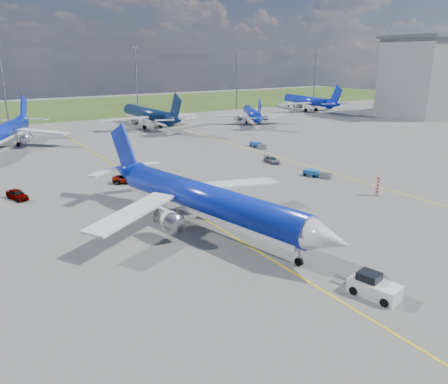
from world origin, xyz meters
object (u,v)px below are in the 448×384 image
pushback_tug (373,287)px  main_airliner (207,229)px  bg_jet_ene (307,110)px  baggage_tug_w (316,174)px  service_car_a (17,194)px  warning_post (378,186)px  bg_jet_n (149,127)px  service_car_c (272,160)px  bg_jet_ne (252,123)px  bg_jet_nnw (3,149)px  baggage_tug_e (258,145)px  service_car_b (128,179)px

pushback_tug → main_airliner: bearing=88.6°
bg_jet_ene → baggage_tug_w: size_ratio=7.76×
pushback_tug → service_car_a: bearing=102.1°
warning_post → pushback_tug: size_ratio=0.51×
bg_jet_n → service_car_c: 54.10m
bg_jet_ne → bg_jet_nnw: bearing=30.4°
bg_jet_n → baggage_tug_w: 66.05m
warning_post → baggage_tug_w: (-0.16, 12.34, -1.00)m
main_airliner → baggage_tug_e: 49.26m
bg_jet_nnw → service_car_b: bearing=-45.8°
main_airliner → pushback_tug: size_ratio=6.75×
baggage_tug_e → bg_jet_ene: bearing=41.2°
bg_jet_ene → baggage_tug_e: bg_jet_ene is taller
bg_jet_ene → service_car_a: (-108.90, -58.82, 0.72)m
warning_post → bg_jet_ene: bg_jet_ene is taller
main_airliner → pushback_tug: 20.77m
bg_jet_ne → pushback_tug: bearing=87.9°
pushback_tug → service_car_b: 44.29m
bg_jet_n → bg_jet_ne: (29.92, -9.14, 0.00)m
service_car_c → baggage_tug_w: service_car_c is taller
main_airliner → bg_jet_ene: bearing=29.9°
main_airliner → service_car_c: 35.21m
bg_jet_n → bg_jet_ne: bearing=161.7°
bg_jet_ene → main_airliner: bearing=49.1°
bg_jet_n → service_car_b: bg_jet_n is taller
warning_post → bg_jet_ene: bearing=52.7°
bg_jet_n → service_car_a: (-42.07, -52.35, 0.72)m
warning_post → bg_jet_ene: (64.51, 84.84, -1.50)m
bg_jet_ne → warning_post: bearing=96.2°
warning_post → service_car_b: size_ratio=0.59×
service_car_a → baggage_tug_w: 46.29m
bg_jet_ne → service_car_c: size_ratio=7.64×
service_car_a → bg_jet_n: bearing=33.3°
bg_jet_n → pushback_tug: bg_jet_n is taller
bg_jet_nnw → bg_jet_ne: bg_jet_nnw is taller
baggage_tug_e → bg_jet_n: bearing=104.4°
main_airliner → service_car_c: size_ratio=9.50×
service_car_a → main_airliner: bearing=-72.7°
bg_jet_nnw → bg_jet_ene: size_ratio=1.02×
bg_jet_ne → service_car_b: bearing=65.9°
baggage_tug_w → baggage_tug_e: (6.63, 25.44, 0.01)m
bg_jet_ene → baggage_tug_w: (-64.67, -72.50, 0.50)m
bg_jet_ne → service_car_c: bg_jet_ne is taller
pushback_tug → service_car_c: size_ratio=1.41×
baggage_tug_w → service_car_b: bearing=130.0°
bg_jet_ne → service_car_c: 52.81m
service_car_c → baggage_tug_w: 11.96m
bg_jet_ene → main_airliner: (-91.89, -82.85, 0.00)m
bg_jet_n → pushback_tug: (-20.69, -96.66, 0.78)m
bg_jet_n → bg_jet_ne: 31.29m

